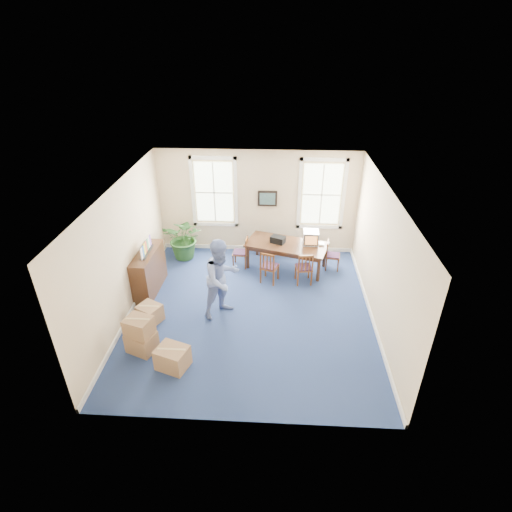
# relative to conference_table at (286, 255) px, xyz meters

# --- Properties ---
(floor) EXTENTS (6.50, 6.50, 0.00)m
(floor) POSITION_rel_conference_table_xyz_m (-0.90, -2.18, -0.39)
(floor) COLOR navy
(floor) RESTS_ON ground
(ceiling) EXTENTS (6.50, 6.50, 0.00)m
(ceiling) POSITION_rel_conference_table_xyz_m (-0.90, -2.18, 2.81)
(ceiling) COLOR white
(ceiling) RESTS_ON ground
(wall_back) EXTENTS (6.50, 0.00, 6.50)m
(wall_back) POSITION_rel_conference_table_xyz_m (-0.90, 1.07, 1.21)
(wall_back) COLOR beige
(wall_back) RESTS_ON ground
(wall_front) EXTENTS (6.50, 0.00, 6.50)m
(wall_front) POSITION_rel_conference_table_xyz_m (-0.90, -5.43, 1.21)
(wall_front) COLOR beige
(wall_front) RESTS_ON ground
(wall_left) EXTENTS (0.00, 6.50, 6.50)m
(wall_left) POSITION_rel_conference_table_xyz_m (-3.90, -2.18, 1.21)
(wall_left) COLOR beige
(wall_left) RESTS_ON ground
(wall_right) EXTENTS (0.00, 6.50, 6.50)m
(wall_right) POSITION_rel_conference_table_xyz_m (2.10, -2.18, 1.21)
(wall_right) COLOR beige
(wall_right) RESTS_ON ground
(baseboard_back) EXTENTS (6.00, 0.04, 0.12)m
(baseboard_back) POSITION_rel_conference_table_xyz_m (-0.90, 1.04, -0.33)
(baseboard_back) COLOR white
(baseboard_back) RESTS_ON ground
(baseboard_left) EXTENTS (0.04, 6.50, 0.12)m
(baseboard_left) POSITION_rel_conference_table_xyz_m (-3.87, -2.18, -0.33)
(baseboard_left) COLOR white
(baseboard_left) RESTS_ON ground
(baseboard_right) EXTENTS (0.04, 6.50, 0.12)m
(baseboard_right) POSITION_rel_conference_table_xyz_m (2.07, -2.18, -0.33)
(baseboard_right) COLOR white
(baseboard_right) RESTS_ON ground
(window_left) EXTENTS (1.40, 0.12, 2.20)m
(window_left) POSITION_rel_conference_table_xyz_m (-2.20, 1.05, 1.51)
(window_left) COLOR white
(window_left) RESTS_ON ground
(window_right) EXTENTS (1.40, 0.12, 2.20)m
(window_right) POSITION_rel_conference_table_xyz_m (1.00, 1.05, 1.51)
(window_right) COLOR white
(window_right) RESTS_ON ground
(wall_picture) EXTENTS (0.58, 0.06, 0.48)m
(wall_picture) POSITION_rel_conference_table_xyz_m (-0.60, 1.02, 1.36)
(wall_picture) COLOR black
(wall_picture) RESTS_ON ground
(conference_table) EXTENTS (2.50, 1.65, 0.78)m
(conference_table) POSITION_rel_conference_table_xyz_m (0.00, 0.00, 0.00)
(conference_table) COLOR #462817
(conference_table) RESTS_ON ground
(crt_tv) EXTENTS (0.44, 0.48, 0.39)m
(crt_tv) POSITION_rel_conference_table_xyz_m (0.68, 0.05, 0.59)
(crt_tv) COLOR #B7B7BC
(crt_tv) RESTS_ON conference_table
(game_console) EXTENTS (0.17, 0.20, 0.05)m
(game_console) POSITION_rel_conference_table_xyz_m (0.99, 0.00, 0.41)
(game_console) COLOR white
(game_console) RESTS_ON conference_table
(equipment_bag) EXTENTS (0.47, 0.40, 0.20)m
(equipment_bag) POSITION_rel_conference_table_xyz_m (-0.26, 0.05, 0.49)
(equipment_bag) COLOR black
(equipment_bag) RESTS_ON conference_table
(chair_near_left) EXTENTS (0.56, 0.56, 0.98)m
(chair_near_left) POSITION_rel_conference_table_xyz_m (-0.47, -0.78, 0.10)
(chair_near_left) COLOR brown
(chair_near_left) RESTS_ON ground
(chair_near_right) EXTENTS (0.49, 0.49, 0.97)m
(chair_near_right) POSITION_rel_conference_table_xyz_m (0.47, -0.78, 0.09)
(chair_near_right) COLOR brown
(chair_near_right) RESTS_ON ground
(chair_end_left) EXTENTS (0.44, 0.44, 0.93)m
(chair_end_left) POSITION_rel_conference_table_xyz_m (-1.36, 0.00, 0.07)
(chair_end_left) COLOR brown
(chair_end_left) RESTS_ON ground
(chair_end_right) EXTENTS (0.45, 0.45, 0.88)m
(chair_end_right) POSITION_rel_conference_table_xyz_m (1.36, 0.00, 0.05)
(chair_end_right) COLOR brown
(chair_end_right) RESTS_ON ground
(man) EXTENTS (1.24, 1.23, 2.02)m
(man) POSITION_rel_conference_table_xyz_m (-1.58, -2.28, 0.62)
(man) COLOR #7185C0
(man) RESTS_ON ground
(credenza) EXTENTS (0.50, 1.56, 1.22)m
(credenza) POSITION_rel_conference_table_xyz_m (-3.65, -1.38, 0.22)
(credenza) COLOR #462817
(credenza) RESTS_ON ground
(brochure_rack) EXTENTS (0.40, 0.75, 0.33)m
(brochure_rack) POSITION_rel_conference_table_xyz_m (-3.63, -1.38, 0.99)
(brochure_rack) COLOR #99999E
(brochure_rack) RESTS_ON credenza
(potted_plant) EXTENTS (1.35, 1.22, 1.33)m
(potted_plant) POSITION_rel_conference_table_xyz_m (-3.06, 0.41, 0.28)
(potted_plant) COLOR #214A1C
(potted_plant) RESTS_ON ground
(cardboard_boxes) EXTENTS (2.07, 2.07, 0.90)m
(cardboard_boxes) POSITION_rel_conference_table_xyz_m (-2.96, -3.58, 0.06)
(cardboard_boxes) COLOR #9F754F
(cardboard_boxes) RESTS_ON ground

